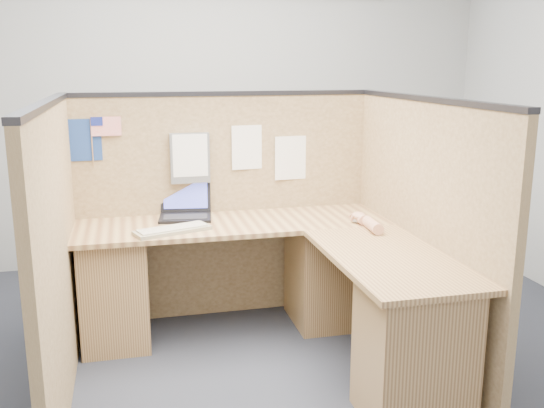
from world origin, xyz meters
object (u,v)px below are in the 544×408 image
object	(u,v)px
laptop	(184,208)
keyboard	(172,230)
mouse	(358,219)
l_desk	(276,292)

from	to	relation	value
laptop	keyboard	size ratio (longest dim) A/B	0.75
laptop	mouse	size ratio (longest dim) A/B	3.53
l_desk	laptop	world-z (taller)	laptop
keyboard	l_desk	bearing A→B (deg)	-41.67
l_desk	keyboard	xyz separation A→B (m)	(-0.58, 0.24, 0.35)
l_desk	laptop	bearing A→B (deg)	128.07
laptop	keyboard	world-z (taller)	laptop
l_desk	keyboard	world-z (taller)	keyboard
l_desk	mouse	size ratio (longest dim) A/B	19.19
l_desk	laptop	distance (m)	0.86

